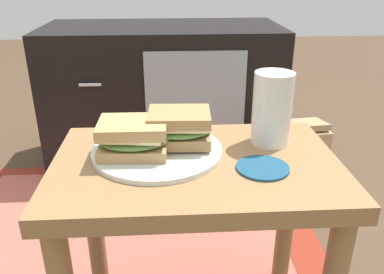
% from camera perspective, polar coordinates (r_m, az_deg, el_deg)
% --- Properties ---
extents(side_table, '(0.56, 0.36, 0.46)m').
position_cam_1_polar(side_table, '(0.81, 0.56, -9.06)').
color(side_table, olive).
rests_on(side_table, ground).
extents(tv_cabinet, '(0.96, 0.46, 0.58)m').
position_cam_1_polar(tv_cabinet, '(1.71, -4.03, 6.16)').
color(tv_cabinet, black).
rests_on(tv_cabinet, ground).
extents(area_rug, '(1.27, 0.76, 0.01)m').
position_cam_1_polar(area_rug, '(1.41, -10.08, -11.30)').
color(area_rug, maroon).
rests_on(area_rug, ground).
extents(plate, '(0.26, 0.26, 0.01)m').
position_cam_1_polar(plate, '(0.80, -5.04, -1.97)').
color(plate, silver).
rests_on(plate, side_table).
extents(sandwich_front, '(0.15, 0.11, 0.07)m').
position_cam_1_polar(sandwich_front, '(0.77, -8.54, -0.07)').
color(sandwich_front, tan).
rests_on(sandwich_front, plate).
extents(sandwich_back, '(0.14, 0.11, 0.07)m').
position_cam_1_polar(sandwich_back, '(0.80, -1.86, 1.44)').
color(sandwich_back, '#9E7A4C').
rests_on(sandwich_back, plate).
extents(beer_glass, '(0.08, 0.08, 0.15)m').
position_cam_1_polar(beer_glass, '(0.83, 11.52, 3.97)').
color(beer_glass, silver).
rests_on(beer_glass, side_table).
extents(coaster, '(0.10, 0.10, 0.01)m').
position_cam_1_polar(coaster, '(0.75, 10.19, -4.40)').
color(coaster, navy).
rests_on(coaster, side_table).
extents(paper_bag, '(0.21, 0.15, 0.33)m').
position_cam_1_polar(paper_bag, '(1.44, 14.36, -3.91)').
color(paper_bag, tan).
rests_on(paper_bag, ground).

